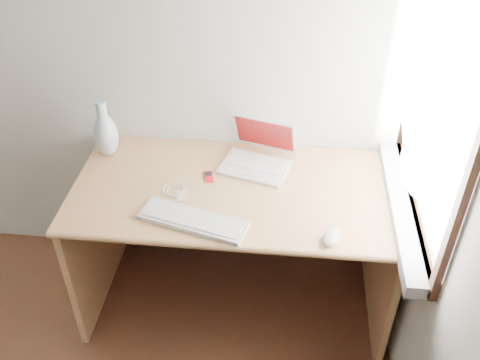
# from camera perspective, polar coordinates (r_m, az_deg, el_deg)

# --- Properties ---
(back_wall) EXTENTS (3.50, 0.04, 2.60)m
(back_wall) POSITION_cam_1_polar(r_m,az_deg,el_deg) (2.71, -21.14, 14.28)
(back_wall) COLOR beige
(back_wall) RESTS_ON floor
(window) EXTENTS (0.11, 0.99, 1.10)m
(window) POSITION_cam_1_polar(r_m,az_deg,el_deg) (2.11, 19.86, 7.36)
(window) COLOR white
(window) RESTS_ON right_wall
(desk) EXTENTS (1.46, 0.73, 0.77)m
(desk) POSITION_cam_1_polar(r_m,az_deg,el_deg) (2.61, -0.32, -3.48)
(desk) COLOR tan
(desk) RESTS_ON floor
(laptop) EXTENTS (0.35, 0.33, 0.21)m
(laptop) POSITION_cam_1_polar(r_m,az_deg,el_deg) (2.53, 1.61, 2.66)
(laptop) COLOR white
(laptop) RESTS_ON desk
(external_keyboard) EXTENTS (0.48, 0.25, 0.02)m
(external_keyboard) POSITION_cam_1_polar(r_m,az_deg,el_deg) (2.23, -5.05, -4.29)
(external_keyboard) COLOR silver
(external_keyboard) RESTS_ON desk
(mouse) EXTENTS (0.10, 0.12, 0.04)m
(mouse) POSITION_cam_1_polar(r_m,az_deg,el_deg) (2.16, 9.74, -6.04)
(mouse) COLOR white
(mouse) RESTS_ON desk
(ipod) EXTENTS (0.05, 0.09, 0.01)m
(ipod) POSITION_cam_1_polar(r_m,az_deg,el_deg) (2.47, -3.35, 0.35)
(ipod) COLOR red
(ipod) RESTS_ON desk
(cable_coil) EXTENTS (0.11, 0.11, 0.01)m
(cable_coil) POSITION_cam_1_polar(r_m,az_deg,el_deg) (2.40, -7.06, -1.06)
(cable_coil) COLOR silver
(cable_coil) RESTS_ON desk
(remote) EXTENTS (0.04, 0.08, 0.01)m
(remote) POSITION_cam_1_polar(r_m,az_deg,el_deg) (2.37, -6.44, -1.70)
(remote) COLOR silver
(remote) RESTS_ON desk
(vase) EXTENTS (0.11, 0.11, 0.29)m
(vase) POSITION_cam_1_polar(r_m,az_deg,el_deg) (2.63, -14.13, 4.83)
(vase) COLOR silver
(vase) RESTS_ON desk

